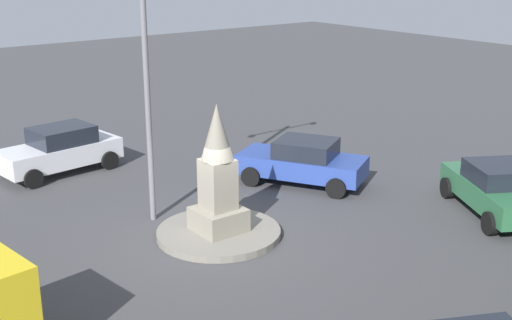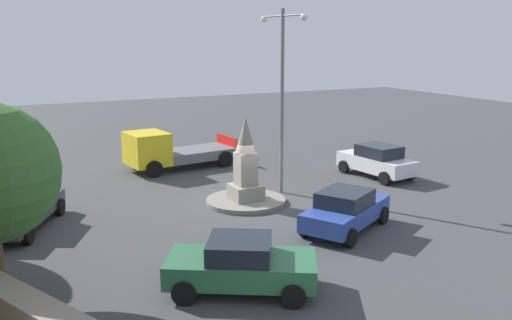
# 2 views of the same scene
# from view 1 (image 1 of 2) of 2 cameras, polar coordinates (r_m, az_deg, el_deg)

# --- Properties ---
(ground_plane) EXTENTS (80.00, 80.00, 0.00)m
(ground_plane) POSITION_cam_1_polar(r_m,az_deg,el_deg) (17.91, -3.20, -6.51)
(ground_plane) COLOR #424244
(traffic_island) EXTENTS (3.30, 3.30, 0.19)m
(traffic_island) POSITION_cam_1_polar(r_m,az_deg,el_deg) (17.87, -3.20, -6.23)
(traffic_island) COLOR gray
(traffic_island) RESTS_ON ground
(monument) EXTENTS (1.21, 1.21, 3.42)m
(monument) POSITION_cam_1_polar(r_m,az_deg,el_deg) (17.29, -3.29, -1.37)
(monument) COLOR gray
(monument) RESTS_ON traffic_island
(streetlamp) EXTENTS (3.69, 0.28, 7.91)m
(streetlamp) POSITION_cam_1_polar(r_m,az_deg,el_deg) (17.93, -9.46, 9.43)
(streetlamp) COLOR slate
(streetlamp) RESTS_ON ground
(car_white_parked_right) EXTENTS (4.19, 2.25, 1.59)m
(car_white_parked_right) POSITION_cam_1_polar(r_m,az_deg,el_deg) (23.59, -16.38, 0.86)
(car_white_parked_right) COLOR silver
(car_white_parked_right) RESTS_ON ground
(car_blue_waiting) EXTENTS (3.46, 4.36, 1.49)m
(car_blue_waiting) POSITION_cam_1_polar(r_m,az_deg,el_deg) (21.59, 4.01, -0.12)
(car_blue_waiting) COLOR #2D479E
(car_blue_waiting) RESTS_ON ground
(car_green_approaching) EXTENTS (3.58, 4.39, 1.49)m
(car_green_approaching) POSITION_cam_1_polar(r_m,az_deg,el_deg) (20.33, 20.02, -2.32)
(car_green_approaching) COLOR #2D6B42
(car_green_approaching) RESTS_ON ground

